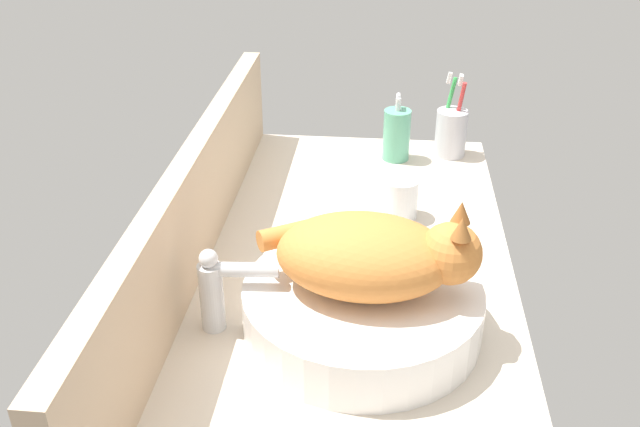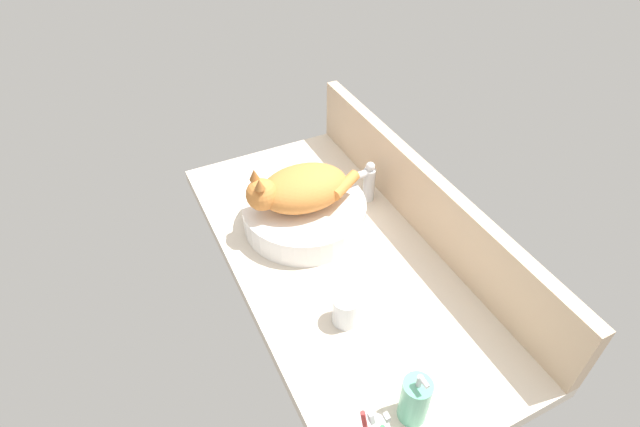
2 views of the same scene
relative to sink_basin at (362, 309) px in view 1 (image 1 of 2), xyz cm
name	(u,v)px [view 1 (image 1 of 2)]	position (x,y,z in cm)	size (l,w,h in cm)	color
ground_plane	(348,278)	(16.37, 2.98, -5.79)	(112.98, 55.68, 4.00)	beige
backsplash_panel	(193,209)	(16.37, 29.02, 6.25)	(112.98, 3.60, 20.08)	#CCAD8C
sink_basin	(362,309)	(0.00, 0.00, 0.00)	(35.08, 35.08, 7.58)	white
cat	(374,255)	(0.01, -1.37, 9.55)	(18.29, 32.20, 14.00)	orange
faucet	(219,287)	(-1.46, 20.91, 3.52)	(3.60, 11.85, 13.60)	silver
soap_dispenser	(397,134)	(61.95, -4.67, 2.02)	(5.97, 5.97, 14.68)	#60B793
toothbrush_cup	(451,132)	(65.34, -16.80, 1.74)	(6.97, 6.97, 18.72)	silver
water_glass	(400,200)	(35.33, -5.59, -0.35)	(6.67, 6.67, 7.83)	white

